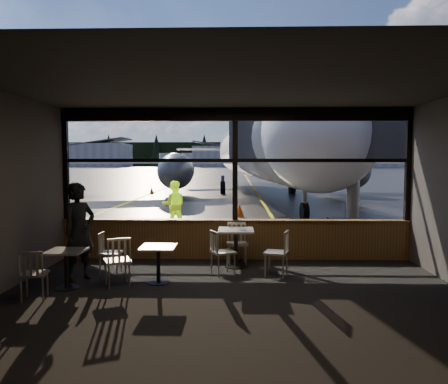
{
  "coord_description": "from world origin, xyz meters",
  "views": [
    {
      "loc": [
        0.03,
        -10.07,
        2.27
      ],
      "look_at": [
        -0.28,
        1.0,
        1.5
      ],
      "focal_mm": 35.0,
      "sensor_mm": 36.0,
      "label": 1
    }
  ],
  "objects_px": {
    "jet_bridge": "(337,156)",
    "cone_wing": "(152,190)",
    "cafe_table_near": "(236,248)",
    "chair_near_n": "(237,244)",
    "cafe_table_mid": "(158,265)",
    "passenger": "(79,232)",
    "ground_crew": "(174,205)",
    "chair_mid_w": "(111,253)",
    "chair_near_e": "(276,253)",
    "cone_nose": "(239,210)",
    "chair_near_w": "(223,253)",
    "cafe_table_left": "(67,270)",
    "chair_mid_s": "(117,261)",
    "chair_left_s": "(34,274)",
    "airliner": "(260,107)"
  },
  "relations": [
    {
      "from": "jet_bridge",
      "to": "cone_nose",
      "type": "bearing_deg",
      "value": 143.66
    },
    {
      "from": "chair_near_n",
      "to": "ground_crew",
      "type": "xyz_separation_m",
      "value": [
        -2.12,
        5.11,
        0.35
      ]
    },
    {
      "from": "chair_near_w",
      "to": "cafe_table_near",
      "type": "bearing_deg",
      "value": 132.05
    },
    {
      "from": "cafe_table_mid",
      "to": "passenger",
      "type": "height_order",
      "value": "passenger"
    },
    {
      "from": "cafe_table_near",
      "to": "chair_near_e",
      "type": "relative_size",
      "value": 0.9
    },
    {
      "from": "chair_mid_w",
      "to": "cone_wing",
      "type": "xyz_separation_m",
      "value": [
        -3.48,
        22.14,
        -0.18
      ]
    },
    {
      "from": "chair_mid_s",
      "to": "ground_crew",
      "type": "relative_size",
      "value": 0.57
    },
    {
      "from": "cone_nose",
      "to": "cone_wing",
      "type": "distance_m",
      "value": 14.05
    },
    {
      "from": "airliner",
      "to": "cafe_table_mid",
      "type": "distance_m",
      "value": 22.87
    },
    {
      "from": "airliner",
      "to": "jet_bridge",
      "type": "height_order",
      "value": "airliner"
    },
    {
      "from": "chair_near_w",
      "to": "cafe_table_mid",
      "type": "bearing_deg",
      "value": -87.3
    },
    {
      "from": "passenger",
      "to": "ground_crew",
      "type": "height_order",
      "value": "passenger"
    },
    {
      "from": "cafe_table_near",
      "to": "chair_mid_w",
      "type": "relative_size",
      "value": 0.96
    },
    {
      "from": "cafe_table_near",
      "to": "ground_crew",
      "type": "xyz_separation_m",
      "value": [
        -2.1,
        5.32,
        0.4
      ]
    },
    {
      "from": "chair_left_s",
      "to": "passenger",
      "type": "relative_size",
      "value": 0.45
    },
    {
      "from": "jet_bridge",
      "to": "chair_mid_w",
      "type": "bearing_deg",
      "value": -131.16
    },
    {
      "from": "cafe_table_mid",
      "to": "chair_mid_w",
      "type": "bearing_deg",
      "value": 149.97
    },
    {
      "from": "cafe_table_near",
      "to": "chair_left_s",
      "type": "bearing_deg",
      "value": -145.1
    },
    {
      "from": "chair_near_e",
      "to": "chair_near_n",
      "type": "xyz_separation_m",
      "value": [
        -0.77,
        0.91,
        0.0
      ]
    },
    {
      "from": "chair_near_w",
      "to": "cone_wing",
      "type": "bearing_deg",
      "value": 168.59
    },
    {
      "from": "passenger",
      "to": "chair_near_n",
      "type": "bearing_deg",
      "value": -32.36
    },
    {
      "from": "cafe_table_left",
      "to": "cone_nose",
      "type": "height_order",
      "value": "cafe_table_left"
    },
    {
      "from": "cafe_table_near",
      "to": "chair_mid_w",
      "type": "height_order",
      "value": "chair_mid_w"
    },
    {
      "from": "cafe_table_left",
      "to": "cone_nose",
      "type": "distance_m",
      "value": 10.99
    },
    {
      "from": "chair_mid_s",
      "to": "cafe_table_mid",
      "type": "bearing_deg",
      "value": -7.77
    },
    {
      "from": "cafe_table_left",
      "to": "chair_mid_w",
      "type": "relative_size",
      "value": 0.81
    },
    {
      "from": "jet_bridge",
      "to": "chair_near_n",
      "type": "distance_m",
      "value": 7.34
    },
    {
      "from": "cafe_table_mid",
      "to": "chair_near_w",
      "type": "height_order",
      "value": "chair_near_w"
    },
    {
      "from": "chair_mid_s",
      "to": "passenger",
      "type": "relative_size",
      "value": 0.5
    },
    {
      "from": "jet_bridge",
      "to": "chair_near_e",
      "type": "relative_size",
      "value": 12.32
    },
    {
      "from": "cafe_table_near",
      "to": "cone_wing",
      "type": "relative_size",
      "value": 1.66
    },
    {
      "from": "chair_near_w",
      "to": "ground_crew",
      "type": "xyz_separation_m",
      "value": [
        -1.84,
        5.96,
        0.36
      ]
    },
    {
      "from": "cafe_table_near",
      "to": "cone_wing",
      "type": "distance_m",
      "value": 22.3
    },
    {
      "from": "passenger",
      "to": "cone_nose",
      "type": "bearing_deg",
      "value": 16.2
    },
    {
      "from": "cafe_table_mid",
      "to": "chair_near_w",
      "type": "distance_m",
      "value": 1.36
    },
    {
      "from": "cafe_table_left",
      "to": "chair_left_s",
      "type": "xyz_separation_m",
      "value": [
        -0.29,
        -0.63,
        0.07
      ]
    },
    {
      "from": "jet_bridge",
      "to": "cafe_table_near",
      "type": "bearing_deg",
      "value": -119.54
    },
    {
      "from": "jet_bridge",
      "to": "cone_wing",
      "type": "xyz_separation_m",
      "value": [
        -9.58,
        15.17,
        -2.23
      ]
    },
    {
      "from": "jet_bridge",
      "to": "chair_near_e",
      "type": "distance_m",
      "value": 7.81
    },
    {
      "from": "cafe_table_mid",
      "to": "cone_wing",
      "type": "distance_m",
      "value": 23.22
    },
    {
      "from": "jet_bridge",
      "to": "chair_near_w",
      "type": "bearing_deg",
      "value": -118.89
    },
    {
      "from": "ground_crew",
      "to": "chair_mid_w",
      "type": "bearing_deg",
      "value": 79.23
    },
    {
      "from": "cafe_table_left",
      "to": "ground_crew",
      "type": "bearing_deg",
      "value": 82.49
    },
    {
      "from": "chair_near_e",
      "to": "ground_crew",
      "type": "xyz_separation_m",
      "value": [
        -2.9,
        6.02,
        0.35
      ]
    },
    {
      "from": "passenger",
      "to": "ground_crew",
      "type": "xyz_separation_m",
      "value": [
        0.88,
        6.46,
        -0.13
      ]
    },
    {
      "from": "jet_bridge",
      "to": "passenger",
      "type": "relative_size",
      "value": 6.04
    },
    {
      "from": "cafe_table_near",
      "to": "chair_near_n",
      "type": "bearing_deg",
      "value": 82.81
    },
    {
      "from": "airliner",
      "to": "chair_mid_s",
      "type": "xyz_separation_m",
      "value": [
        -3.76,
        -22.19,
        -5.47
      ]
    },
    {
      "from": "chair_near_e",
      "to": "chair_near_w",
      "type": "relative_size",
      "value": 1.02
    },
    {
      "from": "passenger",
      "to": "ground_crew",
      "type": "distance_m",
      "value": 6.52
    }
  ]
}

